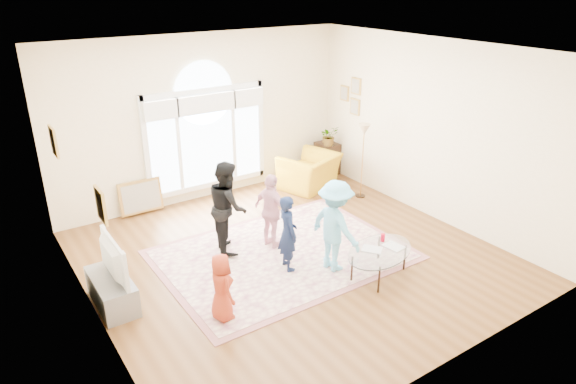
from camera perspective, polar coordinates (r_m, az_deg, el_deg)
ground at (r=8.26m, az=0.48°, el=-7.18°), size 6.00×6.00×0.00m
room_shell at (r=9.95m, az=-8.78°, el=7.69°), size 6.00×6.00×6.00m
area_rug at (r=8.30m, az=-0.63°, el=-6.94°), size 3.60×2.60×0.02m
rug_border at (r=8.30m, az=-0.63°, el=-6.96°), size 3.80×2.80×0.01m
tv_console at (r=7.45m, az=-18.96°, el=-10.39°), size 0.45×1.00×0.42m
television at (r=7.20m, az=-19.39°, el=-7.08°), size 0.16×0.98×0.56m
coffee_table at (r=7.70m, az=10.15°, el=-6.54°), size 1.41×1.12×0.54m
armchair at (r=10.73m, az=2.40°, el=2.30°), size 1.37×1.28×0.72m
side_cabinet at (r=11.59m, az=4.37°, el=3.79°), size 0.40×0.50×0.70m
floor_lamp at (r=10.09m, az=8.44°, el=6.23°), size 0.25×0.25×1.51m
plant_pedestal at (r=11.43m, az=4.49°, el=3.52°), size 0.20×0.20×0.70m
potted_plant at (r=11.26m, az=4.58°, el=6.24°), size 0.42×0.37×0.43m
leaning_picture at (r=10.06m, az=-15.84°, el=-2.31°), size 0.80×0.14×0.62m
child_red at (r=6.70m, az=-7.39°, el=-10.44°), size 0.29×0.45×0.93m
child_navy at (r=7.65m, az=-0.02°, el=-4.55°), size 0.36×0.48×1.19m
child_black at (r=8.17m, az=-6.72°, el=-1.62°), size 0.77×0.87×1.50m
child_pink at (r=8.26m, az=-1.81°, el=-2.14°), size 0.46×0.78×1.25m
child_blue at (r=7.63m, az=5.26°, el=-3.77°), size 0.62×0.97×1.42m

